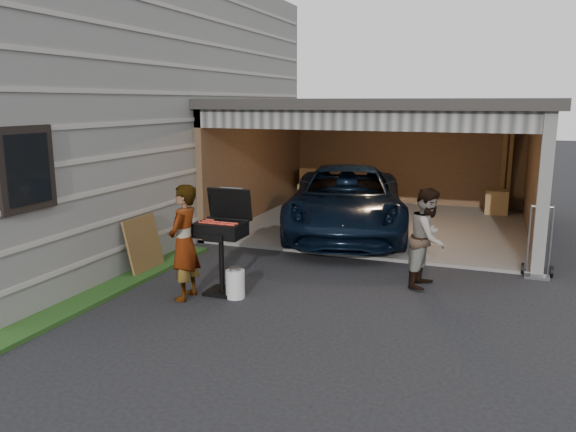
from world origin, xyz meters
name	(u,v)px	position (x,y,z in m)	size (l,w,h in m)	color
ground	(231,320)	(0.00, 0.00, 0.00)	(80.00, 80.00, 0.00)	black
house	(69,106)	(-6.00, 4.00, 2.75)	(7.00, 11.00, 5.50)	#474744
groundcover_strip	(42,322)	(-2.25, -1.00, 0.03)	(0.50, 8.00, 0.06)	#193814
garage	(389,144)	(0.76, 6.79, 1.87)	(6.80, 6.30, 2.90)	#605E59
minivan	(346,203)	(0.18, 5.20, 0.71)	(2.36, 5.12, 1.42)	black
woman	(184,243)	(-1.00, 0.52, 0.85)	(0.62, 0.41, 1.69)	#A4C0CE
man	(428,238)	(2.24, 2.35, 0.78)	(0.76, 0.59, 1.56)	#441E1B
bbq_grill	(222,233)	(-0.60, 0.95, 0.93)	(0.70, 0.62, 1.57)	black
propane_tank	(235,284)	(-0.33, 0.80, 0.21)	(0.28, 0.28, 0.42)	silver
plywood_panel	(144,245)	(-2.34, 1.43, 0.47)	(0.04, 0.86, 0.96)	#4E391B
hand_truck	(538,263)	(3.90, 3.48, 0.23)	(0.49, 0.36, 1.20)	slate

